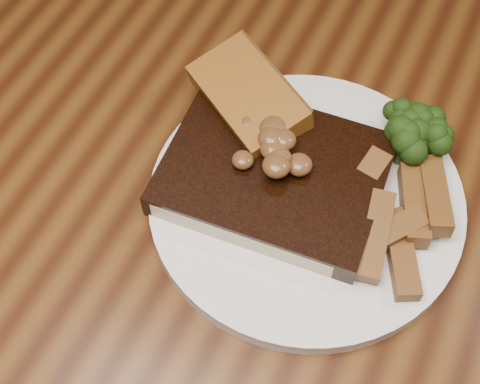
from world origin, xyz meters
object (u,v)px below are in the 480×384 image
object	(u,v)px
plate	(306,200)
potato_wedges	(389,228)
steak	(274,175)
dining_table	(222,261)
garlic_bread	(248,111)

from	to	relation	value
plate	potato_wedges	xyz separation A→B (m)	(0.08, -0.01, 0.02)
plate	potato_wedges	distance (m)	0.08
steak	potato_wedges	bearing A→B (deg)	-7.31
plate	potato_wedges	bearing A→B (deg)	-3.91
potato_wedges	steak	bearing A→B (deg)	176.93
dining_table	garlic_bread	xyz separation A→B (m)	(-0.02, 0.10, 0.12)
dining_table	potato_wedges	bearing A→B (deg)	15.76
steak	dining_table	bearing A→B (deg)	-128.93
steak	potato_wedges	distance (m)	0.11
plate	steak	size ratio (longest dim) A/B	1.48
plate	garlic_bread	distance (m)	0.10
dining_table	potato_wedges	distance (m)	0.19
dining_table	potato_wedges	world-z (taller)	potato_wedges
plate	steak	bearing A→B (deg)	178.93
steak	garlic_bread	xyz separation A→B (m)	(-0.05, 0.06, -0.00)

